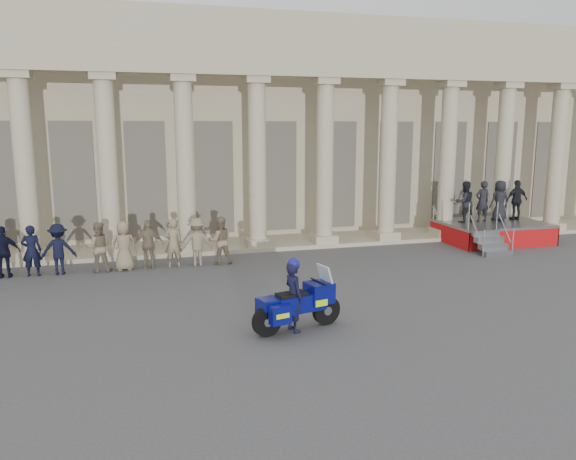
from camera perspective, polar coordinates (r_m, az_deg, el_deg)
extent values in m
plane|color=#434346|center=(13.27, -1.05, -9.56)|extent=(90.00, 90.00, 0.00)
cube|color=tan|center=(27.25, -9.10, 10.25)|extent=(40.00, 10.00, 9.00)
cube|color=tan|center=(21.57, -6.89, -1.56)|extent=(40.00, 2.60, 0.15)
cube|color=tan|center=(20.44, -6.96, 16.71)|extent=(35.80, 1.00, 1.00)
cube|color=tan|center=(20.59, -7.04, 19.75)|extent=(35.80, 1.00, 1.20)
cube|color=tan|center=(20.80, -24.55, -2.26)|extent=(0.90, 0.90, 0.30)
cylinder|color=tan|center=(20.41, -25.18, 5.85)|extent=(0.64, 0.64, 5.60)
cube|color=tan|center=(20.43, -25.84, 14.02)|extent=(0.85, 0.85, 0.24)
cube|color=tan|center=(20.54, -17.38, -1.94)|extent=(0.90, 0.90, 0.30)
cylinder|color=tan|center=(20.14, -17.84, 6.29)|extent=(0.64, 0.64, 5.60)
cube|color=tan|center=(20.16, -18.32, 14.59)|extent=(0.85, 0.85, 0.24)
cube|color=tan|center=(20.60, -10.14, -1.58)|extent=(0.90, 0.90, 0.30)
cylinder|color=tan|center=(20.20, -10.41, 6.63)|extent=(0.64, 0.64, 5.60)
cube|color=tan|center=(20.22, -10.69, 14.91)|extent=(0.85, 0.85, 0.24)
cube|color=tan|center=(20.99, -3.06, -1.21)|extent=(0.90, 0.90, 0.30)
cylinder|color=tan|center=(20.59, -3.14, 6.85)|extent=(0.64, 0.64, 5.60)
cube|color=tan|center=(20.62, -3.23, 14.98)|extent=(0.85, 0.85, 0.24)
cube|color=tan|center=(21.68, 3.66, -0.84)|extent=(0.90, 0.90, 0.30)
cylinder|color=tan|center=(21.30, 3.76, 6.97)|extent=(0.64, 0.64, 5.60)
cube|color=tan|center=(21.32, 3.85, 14.82)|extent=(0.85, 0.85, 0.24)
cube|color=tan|center=(22.65, 9.89, -0.48)|extent=(0.90, 0.90, 0.30)
cylinder|color=tan|center=(22.29, 10.13, 6.98)|extent=(0.64, 0.64, 5.60)
cube|color=tan|center=(22.31, 10.38, 14.49)|extent=(0.85, 0.85, 0.24)
cube|color=tan|center=(23.87, 15.54, -0.15)|extent=(0.90, 0.90, 0.30)
cylinder|color=tan|center=(23.53, 15.90, 6.92)|extent=(0.64, 0.64, 5.60)
cube|color=tan|center=(23.55, 16.26, 14.03)|extent=(0.85, 0.85, 0.24)
cube|color=tan|center=(25.30, 20.60, 0.14)|extent=(0.90, 0.90, 0.30)
cylinder|color=tan|center=(24.97, 21.04, 6.81)|extent=(0.64, 0.64, 5.60)
cube|color=tan|center=(24.99, 21.49, 13.50)|extent=(0.85, 0.85, 0.24)
cube|color=tan|center=(26.90, 25.09, 0.40)|extent=(0.90, 0.90, 0.30)
cylinder|color=tan|center=(26.60, 25.59, 6.67)|extent=(0.64, 0.64, 5.60)
cube|color=tan|center=(26.61, 26.09, 12.94)|extent=(0.85, 0.85, 0.24)
cube|color=black|center=(22.29, -20.90, 4.65)|extent=(1.30, 0.12, 4.20)
cube|color=black|center=(22.19, -14.19, 5.00)|extent=(1.30, 0.12, 4.20)
cube|color=black|center=(22.40, -7.50, 5.28)|extent=(1.30, 0.12, 4.20)
cube|color=black|center=(22.91, -1.02, 5.48)|extent=(1.30, 0.12, 4.20)
cube|color=black|center=(23.69, 5.11, 5.60)|extent=(1.30, 0.12, 4.20)
cube|color=black|center=(24.72, 10.79, 5.66)|extent=(1.30, 0.12, 4.20)
cube|color=black|center=(25.97, 15.97, 5.67)|extent=(1.30, 0.12, 4.20)
cube|color=black|center=(27.41, 20.64, 5.63)|extent=(1.30, 0.12, 4.20)
cube|color=black|center=(29.01, 24.82, 5.57)|extent=(1.30, 0.12, 4.20)
imported|color=black|center=(19.05, -26.90, -2.02)|extent=(0.94, 0.39, 1.60)
imported|color=black|center=(18.91, -24.61, -1.92)|extent=(0.58, 0.38, 1.60)
imported|color=black|center=(18.79, -22.28, -1.82)|extent=(1.03, 0.59, 1.60)
imported|color=#7C6D56|center=(18.69, -18.71, -1.66)|extent=(0.78, 0.60, 1.60)
imported|color=#7C6D56|center=(18.65, -16.34, -1.54)|extent=(0.78, 0.51, 1.60)
imported|color=#7C6D56|center=(18.65, -13.96, -1.43)|extent=(0.94, 0.39, 1.60)
imported|color=#7C6D56|center=(18.69, -11.59, -1.31)|extent=(0.58, 0.38, 1.60)
imported|color=#7C6D56|center=(18.75, -9.23, -1.19)|extent=(1.03, 0.59, 1.60)
imported|color=#7C6D56|center=(18.84, -6.89, -1.07)|extent=(0.78, 0.60, 1.60)
cube|color=gray|center=(23.82, 20.08, 0.67)|extent=(3.96, 2.83, 0.10)
cube|color=#A60D0E|center=(22.79, 22.04, -0.90)|extent=(3.96, 0.04, 0.70)
cube|color=#A60D0E|center=(22.82, 16.00, -0.53)|extent=(0.04, 2.83, 0.70)
cube|color=#A60D0E|center=(25.07, 23.68, -0.05)|extent=(0.04, 2.83, 0.70)
cube|color=gray|center=(21.30, 20.53, -2.24)|extent=(1.10, 0.28, 0.20)
cube|color=gray|center=(21.48, 20.13, -1.57)|extent=(1.10, 0.28, 0.20)
cube|color=gray|center=(21.67, 19.73, -0.90)|extent=(1.10, 0.28, 0.20)
cube|color=gray|center=(21.86, 19.35, -0.25)|extent=(1.10, 0.28, 0.20)
cylinder|color=gray|center=(24.85, 18.35, 2.44)|extent=(3.96, 0.04, 0.04)
imported|color=black|center=(23.19, 17.51, 2.73)|extent=(0.79, 0.62, 1.63)
imported|color=black|center=(23.63, 19.14, 2.77)|extent=(0.59, 0.39, 1.63)
imported|color=black|center=(24.09, 20.71, 2.81)|extent=(0.79, 0.52, 1.63)
imported|color=black|center=(24.57, 22.22, 2.85)|extent=(0.95, 0.40, 1.63)
cylinder|color=black|center=(13.20, 3.91, -8.13)|extent=(0.70, 0.30, 0.68)
cylinder|color=black|center=(12.46, -2.15, -9.26)|extent=(0.70, 0.30, 0.68)
cube|color=#090E6B|center=(12.74, 1.18, -7.38)|extent=(1.26, 0.70, 0.39)
cube|color=#090E6B|center=(12.95, 3.16, -6.33)|extent=(0.68, 0.66, 0.46)
cube|color=silver|center=(13.02, 3.15, -7.33)|extent=(0.29, 0.36, 0.12)
cube|color=#B2BFCC|center=(12.94, 3.84, -4.73)|extent=(0.32, 0.51, 0.55)
cube|color=black|center=(12.58, 0.36, -6.62)|extent=(0.74, 0.50, 0.10)
cube|color=#090E6B|center=(12.36, -1.95, -7.55)|extent=(0.43, 0.43, 0.23)
cube|color=#090E6B|center=(12.18, -0.79, -8.59)|extent=(0.51, 0.33, 0.41)
cube|color=#CBF50C|center=(12.18, -0.79, -8.59)|extent=(0.36, 0.31, 0.10)
cube|color=#090E6B|center=(12.73, -2.22, -7.74)|extent=(0.51, 0.33, 0.41)
cube|color=#CBF50C|center=(12.73, -2.22, -7.74)|extent=(0.36, 0.31, 0.10)
cylinder|color=silver|center=(12.81, -1.41, -8.83)|extent=(0.63, 0.25, 0.10)
cylinder|color=black|center=(12.88, 3.18, -5.27)|extent=(0.21, 0.71, 0.04)
imported|color=black|center=(12.62, 0.57, -6.79)|extent=(0.51, 0.66, 1.60)
sphere|color=navy|center=(12.41, 0.57, -3.47)|extent=(0.28, 0.28, 0.28)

